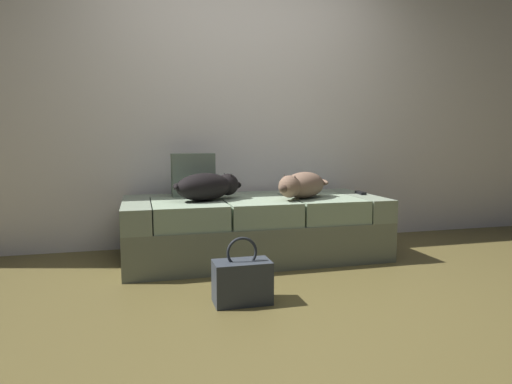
{
  "coord_description": "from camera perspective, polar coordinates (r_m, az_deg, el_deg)",
  "views": [
    {
      "loc": [
        -0.86,
        -2.21,
        0.9
      ],
      "look_at": [
        0.0,
        1.01,
        0.52
      ],
      "focal_mm": 30.82,
      "sensor_mm": 36.0,
      "label": 1
    }
  ],
  "objects": [
    {
      "name": "handbag",
      "position": [
        2.51,
        -1.82,
        -11.46
      ],
      "size": [
        0.32,
        0.18,
        0.38
      ],
      "color": "#323841",
      "rests_on": "ground"
    },
    {
      "name": "tv_remote",
      "position": [
        3.75,
        13.42,
        -0.1
      ],
      "size": [
        0.06,
        0.15,
        0.02
      ],
      "primitive_type": "cube",
      "rotation": [
        0.0,
        0.0,
        -0.11
      ],
      "color": "black",
      "rests_on": "couch"
    },
    {
      "name": "back_wall",
      "position": [
        3.98,
        -2.38,
        13.7
      ],
      "size": [
        6.4,
        0.1,
        2.8
      ],
      "primitive_type": "cube",
      "color": "white",
      "rests_on": "ground"
    },
    {
      "name": "ground_plane",
      "position": [
        2.54,
        6.07,
        -14.32
      ],
      "size": [
        10.0,
        10.0,
        0.0
      ],
      "primitive_type": "plane",
      "color": "brown"
    },
    {
      "name": "throw_pillow",
      "position": [
        3.55,
        -8.16,
        2.22
      ],
      "size": [
        0.34,
        0.13,
        0.34
      ],
      "primitive_type": "cube",
      "rotation": [
        0.0,
        0.0,
        0.03
      ],
      "color": "slate",
      "rests_on": "couch"
    },
    {
      "name": "dog_tan",
      "position": [
        3.38,
        5.95,
        0.89
      ],
      "size": [
        0.53,
        0.47,
        0.2
      ],
      "color": "#7B5D4A",
      "rests_on": "couch"
    },
    {
      "name": "dog_dark",
      "position": [
        3.27,
        -6.22,
        0.73
      ],
      "size": [
        0.58,
        0.41,
        0.2
      ],
      "color": "black",
      "rests_on": "couch"
    },
    {
      "name": "couch",
      "position": [
        3.45,
        -0.22,
        -4.65
      ],
      "size": [
        1.98,
        0.87,
        0.47
      ],
      "color": "slate",
      "rests_on": "ground"
    }
  ]
}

